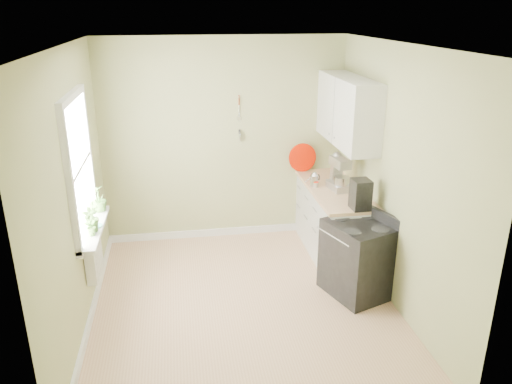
{
  "coord_description": "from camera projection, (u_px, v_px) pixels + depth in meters",
  "views": [
    {
      "loc": [
        -0.61,
        -4.59,
        3.02
      ],
      "look_at": [
        0.22,
        0.55,
        1.08
      ],
      "focal_mm": 35.0,
      "sensor_mm": 36.0,
      "label": 1
    }
  ],
  "objects": [
    {
      "name": "plant_c",
      "position": [
        99.0,
        198.0,
        5.47
      ],
      "size": [
        0.2,
        0.2,
        0.3
      ],
      "primitive_type": "imported",
      "rotation": [
        0.0,
        0.0,
        4.48
      ],
      "color": "#3F6A28",
      "rests_on": "window_sill"
    },
    {
      "name": "stand_mixer",
      "position": [
        339.0,
        174.0,
        6.1
      ],
      "size": [
        0.26,
        0.39,
        0.44
      ],
      "color": "#B2B2B7",
      "rests_on": "countertop"
    },
    {
      "name": "wall_utensils",
      "position": [
        239.0,
        125.0,
        6.52
      ],
      "size": [
        0.02,
        0.14,
        0.58
      ],
      "color": "#E2B68A",
      "rests_on": "wall_back"
    },
    {
      "name": "wall_right",
      "position": [
        397.0,
        179.0,
        5.16
      ],
      "size": [
        0.02,
        3.6,
        2.7
      ],
      "primitive_type": "cube",
      "color": "tan",
      "rests_on": "floor"
    },
    {
      "name": "coffee_maker",
      "position": [
        360.0,
        195.0,
        5.5
      ],
      "size": [
        0.2,
        0.22,
        0.34
      ],
      "color": "black",
      "rests_on": "countertop"
    },
    {
      "name": "stove",
      "position": [
        358.0,
        258.0,
        5.48
      ],
      "size": [
        0.81,
        0.84,
        0.96
      ],
      "color": "black",
      "rests_on": "floor"
    },
    {
      "name": "base_cabinets",
      "position": [
        334.0,
        223.0,
        6.36
      ],
      "size": [
        0.6,
        1.6,
        0.87
      ],
      "primitive_type": "cube",
      "color": "white",
      "rests_on": "floor"
    },
    {
      "name": "floor",
      "position": [
        244.0,
        305.0,
        5.39
      ],
      "size": [
        3.2,
        3.6,
        0.02
      ],
      "primitive_type": "cube",
      "color": "tan",
      "rests_on": "ground"
    },
    {
      "name": "countertop",
      "position": [
        335.0,
        189.0,
        6.2
      ],
      "size": [
        0.64,
        1.6,
        0.04
      ],
      "primitive_type": "cube",
      "color": "#E2B68A",
      "rests_on": "base_cabinets"
    },
    {
      "name": "radiator",
      "position": [
        94.0,
        259.0,
        5.2
      ],
      "size": [
        0.12,
        0.5,
        0.35
      ],
      "primitive_type": "cube",
      "color": "white",
      "rests_on": "wall_left"
    },
    {
      "name": "red_tray",
      "position": [
        302.0,
        158.0,
        6.75
      ],
      "size": [
        0.39,
        0.11,
        0.39
      ],
      "primitive_type": "cylinder",
      "rotation": [
        1.45,
        0.0,
        0.11
      ],
      "color": "#B91400",
      "rests_on": "countertop"
    },
    {
      "name": "plant_b",
      "position": [
        92.0,
        217.0,
        4.98
      ],
      "size": [
        0.17,
        0.19,
        0.3
      ],
      "primitive_type": "imported",
      "rotation": [
        0.0,
        0.0,
        1.79
      ],
      "color": "#3F6A28",
      "rests_on": "window_sill"
    },
    {
      "name": "kettle",
      "position": [
        314.0,
        179.0,
        6.23
      ],
      "size": [
        0.18,
        0.1,
        0.18
      ],
      "color": "silver",
      "rests_on": "countertop"
    },
    {
      "name": "plant_a",
      "position": [
        90.0,
        222.0,
        4.87
      ],
      "size": [
        0.18,
        0.15,
        0.29
      ],
      "primitive_type": "imported",
      "rotation": [
        0.0,
        0.0,
        0.37
      ],
      "color": "#3F6A28",
      "rests_on": "window_sill"
    },
    {
      "name": "window",
      "position": [
        79.0,
        166.0,
        4.89
      ],
      "size": [
        0.06,
        1.14,
        1.44
      ],
      "color": "white",
      "rests_on": "wall_left"
    },
    {
      "name": "ceiling",
      "position": [
        241.0,
        44.0,
        4.45
      ],
      "size": [
        3.2,
        3.6,
        0.02
      ],
      "primitive_type": "cube",
      "color": "white",
      "rests_on": "wall_back"
    },
    {
      "name": "jar",
      "position": [
        316.0,
        184.0,
        6.21
      ],
      "size": [
        0.07,
        0.07,
        0.07
      ],
      "color": "tan",
      "rests_on": "countertop"
    },
    {
      "name": "wall_left",
      "position": [
        73.0,
        196.0,
        4.68
      ],
      "size": [
        0.02,
        3.6,
        2.7
      ],
      "primitive_type": "cube",
      "color": "tan",
      "rests_on": "floor"
    },
    {
      "name": "wall_back",
      "position": [
        224.0,
        141.0,
        6.59
      ],
      "size": [
        3.2,
        0.02,
        2.7
      ],
      "primitive_type": "cube",
      "color": "tan",
      "rests_on": "floor"
    },
    {
      "name": "upper_cabinets",
      "position": [
        348.0,
        111.0,
        5.98
      ],
      "size": [
        0.35,
        1.4,
        0.8
      ],
      "primitive_type": "cube",
      "color": "white",
      "rests_on": "wall_right"
    },
    {
      "name": "window_sill",
      "position": [
        94.0,
        228.0,
        5.13
      ],
      "size": [
        0.18,
        1.14,
        0.04
      ],
      "primitive_type": "cube",
      "color": "white",
      "rests_on": "wall_left"
    }
  ]
}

